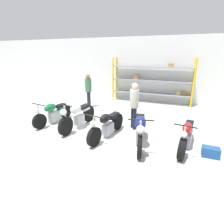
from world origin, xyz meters
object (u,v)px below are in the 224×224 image
motorcycle_black (107,125)px  motorcycle_blue (140,130)px  motorcycle_green (53,113)px  shelving_rack (152,80)px  motorcycle_white (78,115)px  toolbox (211,152)px  person_near_rack (134,102)px  person_browsing (88,88)px  motorcycle_red (186,136)px

motorcycle_black → motorcycle_blue: motorcycle_blue is taller
motorcycle_green → motorcycle_blue: size_ratio=0.96×
shelving_rack → motorcycle_white: size_ratio=2.09×
motorcycle_white → toolbox: size_ratio=4.84×
motorcycle_white → person_near_rack: 2.14m
person_browsing → motorcycle_white: bearing=100.2°
motorcycle_black → motorcycle_red: bearing=104.0°
motorcycle_green → person_browsing: (0.26, 2.51, 0.59)m
motorcycle_black → motorcycle_green: bearing=-88.2°
shelving_rack → motorcycle_green: shelving_rack is taller
motorcycle_blue → toolbox: size_ratio=4.61×
shelving_rack → motorcycle_black: bearing=-96.9°
person_browsing → person_near_rack: 3.42m
motorcycle_white → motorcycle_red: 3.78m
motorcycle_white → person_near_rack: person_near_rack is taller
shelving_rack → motorcycle_red: size_ratio=2.24×
motorcycle_red → motorcycle_blue: bearing=-67.5°
person_near_rack → person_browsing: bearing=-71.2°
motorcycle_black → motorcycle_white: bearing=-93.4°
motorcycle_white → motorcycle_red: (3.78, -0.10, -0.12)m
motorcycle_blue → motorcycle_black: bearing=-109.1°
motorcycle_green → motorcycle_white: bearing=96.6°
person_near_rack → toolbox: bearing=117.3°
person_near_rack → motorcycle_red: bearing=117.3°
motorcycle_black → person_browsing: person_browsing is taller
motorcycle_white → motorcycle_red: size_ratio=1.07×
motorcycle_black → toolbox: motorcycle_black is taller
motorcycle_black → motorcycle_blue: 1.15m
motorcycle_green → person_browsing: size_ratio=1.13×
motorcycle_red → toolbox: (0.64, -0.28, -0.25)m
shelving_rack → motorcycle_white: (-1.92, -4.70, -0.75)m
person_browsing → toolbox: size_ratio=3.91×
shelving_rack → motorcycle_white: bearing=-112.2°
motorcycle_white → person_near_rack: (1.96, 0.71, 0.50)m
motorcycle_blue → motorcycle_red: bearing=91.1°
shelving_rack → motorcycle_blue: bearing=-84.1°
toolbox → person_browsing: bearing=151.4°
shelving_rack → motorcycle_blue: 5.21m
motorcycle_red → person_near_rack: bearing=-105.4°
person_browsing → person_near_rack: bearing=137.7°
motorcycle_green → toolbox: bearing=94.0°
shelving_rack → motorcycle_blue: shelving_rack is taller
motorcycle_black → motorcycle_red: size_ratio=1.03×
motorcycle_blue → person_browsing: (-3.39, 2.97, 0.51)m
shelving_rack → person_near_rack: shelving_rack is taller
shelving_rack → motorcycle_blue: (0.53, -5.12, -0.75)m
motorcycle_red → person_browsing: person_browsing is taller
motorcycle_red → person_near_rack: 2.09m
motorcycle_blue → toolbox: 2.00m
motorcycle_white → motorcycle_black: motorcycle_white is taller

